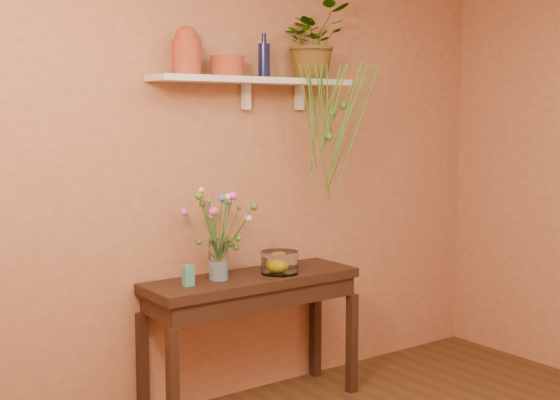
# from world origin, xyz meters

# --- Properties ---
(room) EXTENTS (4.04, 4.04, 2.70)m
(room) POSITION_xyz_m (0.00, 0.00, 1.35)
(room) COLOR #503217
(room) RESTS_ON ground
(sideboard) EXTENTS (1.30, 0.42, 0.79)m
(sideboard) POSITION_xyz_m (-0.04, 1.77, 0.67)
(sideboard) COLOR #331E13
(sideboard) RESTS_ON ground
(wall_shelf) EXTENTS (1.30, 0.24, 0.19)m
(wall_shelf) POSITION_xyz_m (0.06, 1.87, 1.92)
(wall_shelf) COLOR white
(wall_shelf) RESTS_ON room
(terracotta_jug) EXTENTS (0.19, 0.19, 0.27)m
(terracotta_jug) POSITION_xyz_m (-0.41, 1.86, 2.06)
(terracotta_jug) COLOR #A43B1E
(terracotta_jug) RESTS_ON wall_shelf
(terracotta_pot) EXTENTS (0.19, 0.19, 0.12)m
(terracotta_pot) POSITION_xyz_m (-0.13, 1.88, 2.00)
(terracotta_pot) COLOR #A43B1E
(terracotta_pot) RESTS_ON wall_shelf
(blue_bottle) EXTENTS (0.08, 0.08, 0.26)m
(blue_bottle) POSITION_xyz_m (0.12, 1.87, 2.04)
(blue_bottle) COLOR #0F1238
(blue_bottle) RESTS_ON wall_shelf
(spider_plant) EXTENTS (0.44, 0.38, 0.46)m
(spider_plant) POSITION_xyz_m (0.48, 1.87, 2.17)
(spider_plant) COLOR #477625
(spider_plant) RESTS_ON wall_shelf
(plant_fronds) EXTENTS (0.50, 0.41, 0.83)m
(plant_fronds) POSITION_xyz_m (0.51, 1.71, 1.69)
(plant_fronds) COLOR #477625
(plant_fronds) RESTS_ON wall_shelf
(glass_vase) EXTENTS (0.11, 0.11, 0.23)m
(glass_vase) POSITION_xyz_m (-0.26, 1.79, 0.89)
(glass_vase) COLOR white
(glass_vase) RESTS_ON sideboard
(bouquet) EXTENTS (0.34, 0.34, 0.43)m
(bouquet) POSITION_xyz_m (-0.25, 1.78, 1.16)
(bouquet) COLOR #386B28
(bouquet) RESTS_ON glass_vase
(glass_bowl) EXTENTS (0.22, 0.22, 0.13)m
(glass_bowl) POSITION_xyz_m (0.12, 1.72, 0.85)
(glass_bowl) COLOR white
(glass_bowl) RESTS_ON sideboard
(lemon) EXTENTS (0.09, 0.09, 0.09)m
(lemon) POSITION_xyz_m (0.12, 1.74, 0.84)
(lemon) COLOR yellow
(lemon) RESTS_ON glass_bowl
(carton) EXTENTS (0.06, 0.05, 0.11)m
(carton) POSITION_xyz_m (-0.47, 1.76, 0.85)
(carton) COLOR teal
(carton) RESTS_ON sideboard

